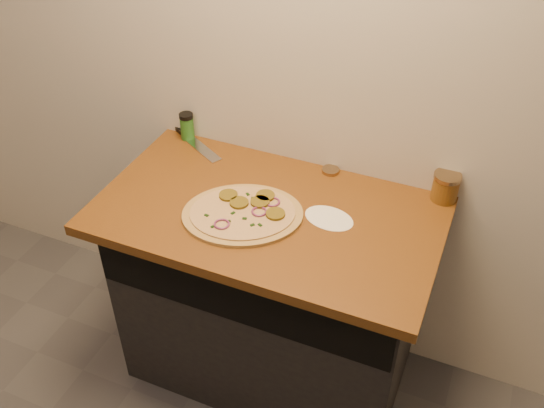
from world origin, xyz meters
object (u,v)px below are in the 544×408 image
at_px(pizza, 244,213).
at_px(spice_shaker, 187,126).
at_px(chefs_knife, 190,138).
at_px(salsa_jar, 446,187).

height_order(pizza, spice_shaker, spice_shaker).
distance_m(pizza, spice_shaker, 0.56).
relative_size(chefs_knife, salsa_jar, 3.01).
xyz_separation_m(pizza, spice_shaker, (-0.42, 0.36, 0.05)).
distance_m(pizza, salsa_jar, 0.72).
bearing_deg(salsa_jar, pizza, -149.53).
bearing_deg(salsa_jar, spice_shaker, 180.00).
bearing_deg(chefs_knife, spice_shaker, 152.37).
bearing_deg(spice_shaker, chefs_knife, -27.63).
relative_size(salsa_jar, spice_shaker, 0.93).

